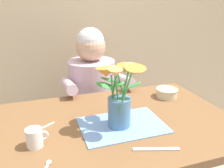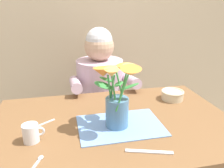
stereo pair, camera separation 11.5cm
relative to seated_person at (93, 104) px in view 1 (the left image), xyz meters
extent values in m
cube|color=tan|center=(-0.03, 0.43, 0.69)|extent=(4.00, 0.10, 2.50)
cube|color=brown|center=(-0.03, -0.62, 0.16)|extent=(1.20, 0.80, 0.04)
cylinder|color=brown|center=(-0.57, -0.28, -0.21)|extent=(0.06, 0.06, 0.70)
cylinder|color=brown|center=(0.51, -0.28, -0.21)|extent=(0.06, 0.06, 0.70)
cylinder|color=#4C4C56|center=(0.00, 0.00, -0.36)|extent=(0.30, 0.30, 0.40)
cylinder|color=#BC9EB2|center=(0.00, 0.00, 0.09)|extent=(0.34, 0.34, 0.50)
sphere|color=tan|center=(0.00, 0.00, 0.44)|extent=(0.21, 0.21, 0.21)
sphere|color=silver|center=(0.00, 0.00, 0.48)|extent=(0.19, 0.19, 0.19)
cylinder|color=#BC9EB2|center=(-0.19, -0.14, 0.22)|extent=(0.07, 0.33, 0.12)
cylinder|color=#BC9EB2|center=(0.19, -0.14, 0.22)|extent=(0.07, 0.33, 0.12)
cube|color=#6B93D1|center=(-0.02, -0.67, 0.18)|extent=(0.40, 0.28, 0.00)
cylinder|color=teal|center=(-0.04, -0.67, 0.25)|extent=(0.11, 0.11, 0.15)
cylinder|color=#388E42|center=(-0.01, -0.67, 0.37)|extent=(0.06, 0.04, 0.17)
cone|color=#EFA84C|center=(0.02, -0.68, 0.46)|extent=(0.08, 0.08, 0.05)
sphere|color=#E5D14C|center=(0.02, -0.68, 0.47)|extent=(0.02, 0.02, 0.02)
cylinder|color=#388E42|center=(-0.01, -0.63, 0.36)|extent=(0.04, 0.03, 0.15)
cone|color=orange|center=(0.02, -0.59, 0.44)|extent=(0.11, 0.11, 0.05)
sphere|color=#E5D14C|center=(0.02, -0.59, 0.44)|extent=(0.02, 0.02, 0.02)
cylinder|color=#388E42|center=(-0.05, -0.63, 0.36)|extent=(0.02, 0.06, 0.15)
cone|color=#EFA84C|center=(-0.06, -0.60, 0.44)|extent=(0.09, 0.08, 0.04)
sphere|color=#E5D14C|center=(-0.06, -0.60, 0.44)|extent=(0.02, 0.02, 0.02)
cylinder|color=#388E42|center=(-0.07, -0.67, 0.37)|extent=(0.04, 0.07, 0.17)
cone|color=orange|center=(-0.10, -0.67, 0.45)|extent=(0.11, 0.11, 0.05)
sphere|color=#E5D14C|center=(-0.10, -0.67, 0.46)|extent=(0.02, 0.02, 0.02)
cylinder|color=#388E42|center=(-0.05, -0.69, 0.37)|extent=(0.04, 0.03, 0.18)
cone|color=#EFA84C|center=(-0.07, -0.71, 0.46)|extent=(0.07, 0.07, 0.04)
sphere|color=#E5D14C|center=(-0.07, -0.71, 0.46)|extent=(0.02, 0.02, 0.02)
cylinder|color=#388E42|center=(-0.02, -0.71, 0.38)|extent=(0.07, 0.02, 0.19)
cone|color=orange|center=(0.00, -0.76, 0.47)|extent=(0.11, 0.11, 0.05)
sphere|color=#E5D14C|center=(0.00, -0.76, 0.48)|extent=(0.02, 0.02, 0.02)
ellipsoid|color=#388E42|center=(-0.07, -0.62, 0.40)|extent=(0.08, 0.10, 0.02)
ellipsoid|color=#388E42|center=(-0.01, -0.61, 0.37)|extent=(0.07, 0.10, 0.02)
ellipsoid|color=#388E42|center=(-0.09, -0.64, 0.38)|extent=(0.10, 0.08, 0.04)
ellipsoid|color=#388E42|center=(0.02, -0.69, 0.38)|extent=(0.09, 0.07, 0.04)
cylinder|color=beige|center=(0.37, -0.43, 0.20)|extent=(0.13, 0.13, 0.05)
torus|color=beige|center=(0.37, -0.43, 0.23)|extent=(0.14, 0.14, 0.01)
cube|color=silver|center=(0.04, -0.89, 0.18)|extent=(0.19, 0.07, 0.00)
cylinder|color=silver|center=(-0.42, -0.71, 0.22)|extent=(0.07, 0.07, 0.08)
torus|color=silver|center=(-0.38, -0.71, 0.22)|extent=(0.04, 0.01, 0.04)
ellipsoid|color=silver|center=(-0.37, -0.84, 0.18)|extent=(0.03, 0.03, 0.01)
cube|color=silver|center=(-0.37, -0.56, 0.18)|extent=(0.09, 0.06, 0.00)
ellipsoid|color=silver|center=(-0.41, -0.59, 0.18)|extent=(0.03, 0.03, 0.01)
camera|label=1|loc=(-0.38, -1.59, 0.75)|focal=37.57mm
camera|label=2|loc=(-0.27, -1.62, 0.75)|focal=37.57mm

